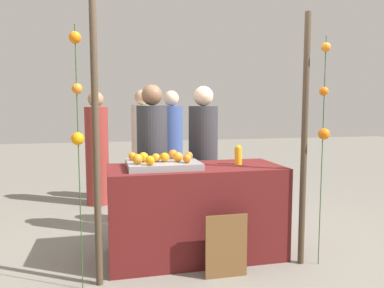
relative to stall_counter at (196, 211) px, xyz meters
name	(u,v)px	position (x,y,z in m)	size (l,w,h in m)	color
ground_plane	(195,255)	(0.00, 0.00, -0.44)	(24.00, 24.00, 0.00)	gray
stall_counter	(196,211)	(0.00, 0.00, 0.00)	(1.66, 0.73, 0.88)	#5B1919
orange_tray	(163,164)	(-0.31, 0.01, 0.47)	(0.66, 0.56, 0.06)	gray
orange_0	(173,154)	(-0.19, 0.15, 0.54)	(0.09, 0.09, 0.09)	orange
orange_1	(137,159)	(-0.56, -0.12, 0.55)	(0.09, 0.09, 0.09)	orange
orange_2	(143,157)	(-0.50, 0.00, 0.54)	(0.09, 0.09, 0.09)	orange
orange_3	(150,160)	(-0.46, -0.20, 0.54)	(0.08, 0.08, 0.08)	orange
orange_4	(165,157)	(-0.31, -0.04, 0.54)	(0.09, 0.09, 0.09)	orange
orange_5	(132,156)	(-0.59, 0.13, 0.54)	(0.08, 0.08, 0.08)	orange
orange_6	(187,159)	(-0.12, -0.15, 0.54)	(0.08, 0.08, 0.08)	orange
orange_7	(189,156)	(-0.05, 0.07, 0.54)	(0.07, 0.07, 0.07)	orange
orange_8	(156,158)	(-0.38, -0.02, 0.54)	(0.08, 0.08, 0.08)	orange
orange_9	(178,157)	(-0.18, -0.07, 0.54)	(0.09, 0.09, 0.09)	orange
juice_bottle	(238,156)	(0.44, 0.01, 0.53)	(0.07, 0.07, 0.19)	#FAAA1E
chalkboard_sign	(226,247)	(0.14, -0.52, -0.17)	(0.37, 0.03, 0.56)	brown
vendor_left	(153,166)	(-0.33, 0.67, 0.35)	(0.34, 0.34, 1.69)	#333338
vendor_right	(203,164)	(0.27, 0.72, 0.34)	(0.34, 0.34, 1.68)	#333338
crowd_person_0	(171,151)	(0.13, 2.04, 0.34)	(0.34, 0.34, 1.68)	#384C8C
crowd_person_1	(143,150)	(-0.28, 2.23, 0.35)	(0.34, 0.34, 1.70)	beige
crowd_person_2	(97,152)	(-0.96, 2.19, 0.34)	(0.33, 0.33, 1.66)	maroon
canopy_post_left	(96,146)	(-0.91, -0.40, 0.70)	(0.06, 0.06, 2.27)	#473828
canopy_post_right	(304,141)	(0.91, -0.40, 0.70)	(0.06, 0.06, 2.27)	#473828
garland_strand_left	(77,98)	(-1.04, -0.46, 1.07)	(0.10, 0.10, 2.06)	#2D4C23
garland_strand_right	(324,104)	(1.06, -0.47, 1.03)	(0.10, 0.11, 2.06)	#2D4C23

